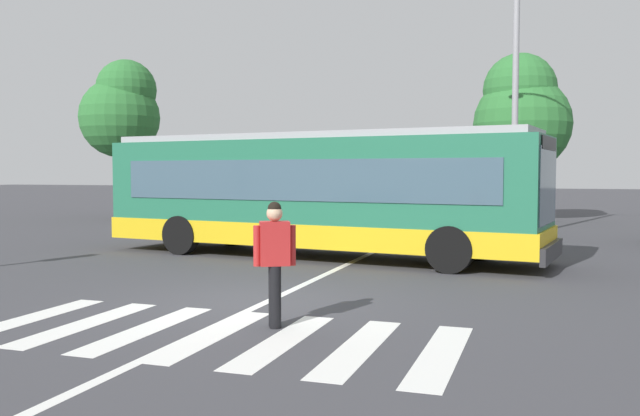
{
  "coord_description": "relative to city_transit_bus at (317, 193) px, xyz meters",
  "views": [
    {
      "loc": [
        4.47,
        -9.83,
        2.12
      ],
      "look_at": [
        -0.37,
        4.54,
        1.3
      ],
      "focal_mm": 37.49,
      "sensor_mm": 36.0,
      "label": 1
    }
  ],
  "objects": [
    {
      "name": "twin_arm_street_lamp",
      "position": [
        4.44,
        6.61,
        4.39
      ],
      "size": [
        4.77,
        0.32,
        9.78
      ],
      "color": "#939399",
      "rests_on": "ground_plane"
    },
    {
      "name": "parked_car_charcoal",
      "position": [
        3.34,
        7.06,
        -0.82
      ],
      "size": [
        2.11,
        4.61,
        1.35
      ],
      "color": "black",
      "rests_on": "ground_plane"
    },
    {
      "name": "parked_car_red",
      "position": [
        -4.83,
        7.73,
        -0.82
      ],
      "size": [
        2.17,
        4.63,
        1.35
      ],
      "color": "black",
      "rests_on": "ground_plane"
    },
    {
      "name": "ground_plane",
      "position": [
        0.91,
        -5.9,
        -1.59
      ],
      "size": [
        160.0,
        160.0,
        0.0
      ],
      "primitive_type": "plane",
      "color": "#3D3D42"
    },
    {
      "name": "background_tree_right",
      "position": [
        4.38,
        14.42,
        3.03
      ],
      "size": [
        4.16,
        4.16,
        7.21
      ],
      "color": "brown",
      "rests_on": "ground_plane"
    },
    {
      "name": "lane_center_line",
      "position": [
        1.11,
        -3.9,
        -1.58
      ],
      "size": [
        0.16,
        24.0,
        0.01
      ],
      "primitive_type": "cube",
      "color": "silver",
      "rests_on": "ground_plane"
    },
    {
      "name": "crosswalk_painted_stripes",
      "position": [
        1.31,
        -8.03,
        -1.58
      ],
      "size": [
        6.37,
        2.86,
        0.01
      ],
      "color": "silver",
      "rests_on": "ground_plane"
    },
    {
      "name": "pedestrian_crossing_street",
      "position": [
        1.91,
        -7.36,
        -0.62
      ],
      "size": [
        0.52,
        0.42,
        1.72
      ],
      "color": "black",
      "rests_on": "ground_plane"
    },
    {
      "name": "parked_car_blue",
      "position": [
        -2.16,
        7.22,
        -0.82
      ],
      "size": [
        2.07,
        4.6,
        1.35
      ],
      "color": "black",
      "rests_on": "ground_plane"
    },
    {
      "name": "city_transit_bus",
      "position": [
        0.0,
        0.0,
        0.0
      ],
      "size": [
        11.5,
        4.16,
        3.06
      ],
      "color": "black",
      "rests_on": "ground_plane"
    },
    {
      "name": "parked_car_white",
      "position": [
        0.8,
        7.66,
        -0.82
      ],
      "size": [
        2.05,
        4.59,
        1.35
      ],
      "color": "black",
      "rests_on": "ground_plane"
    },
    {
      "name": "background_tree_left",
      "position": [
        -12.81,
        10.16,
        3.34
      ],
      "size": [
        3.59,
        3.59,
        7.17
      ],
      "color": "brown",
      "rests_on": "ground_plane"
    }
  ]
}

